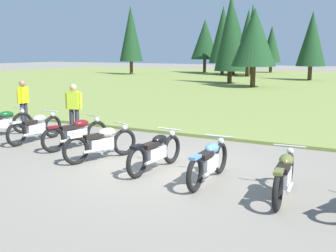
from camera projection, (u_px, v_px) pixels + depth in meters
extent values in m
plane|color=gray|center=(156.00, 168.00, 9.71)|extent=(140.00, 140.00, 0.00)
cube|color=olive|center=(325.00, 86.00, 31.84)|extent=(80.00, 44.00, 0.10)
cylinder|color=#47331E|center=(247.00, 71.00, 42.77)|extent=(0.36, 0.36, 1.25)
cone|color=#193D1E|center=(248.00, 37.00, 42.16)|extent=(2.73, 2.73, 5.57)
cylinder|color=#47331E|center=(271.00, 68.00, 50.11)|extent=(0.36, 0.36, 1.30)
cone|color=#193D1E|center=(272.00, 44.00, 49.61)|extent=(2.35, 2.35, 4.32)
cylinder|color=#47331E|center=(251.00, 70.00, 45.93)|extent=(0.36, 0.36, 1.24)
cone|color=#193D1E|center=(252.00, 34.00, 45.25)|extent=(2.06, 2.06, 6.44)
cylinder|color=#47331E|center=(230.00, 78.00, 33.45)|extent=(0.36, 0.36, 1.11)
cone|color=#193D1E|center=(231.00, 32.00, 32.82)|extent=(2.48, 2.48, 5.98)
cylinder|color=#47331E|center=(253.00, 77.00, 29.91)|extent=(0.36, 0.36, 1.59)
cone|color=#193D1E|center=(254.00, 37.00, 29.41)|extent=(3.16, 3.16, 4.06)
cylinder|color=#47331E|center=(233.00, 69.00, 45.47)|extent=(0.36, 0.36, 1.51)
cone|color=#193D1E|center=(234.00, 35.00, 44.84)|extent=(3.45, 3.45, 5.56)
cylinder|color=#47331E|center=(131.00, 68.00, 46.26)|extent=(0.36, 0.36, 1.53)
cone|color=#193D1E|center=(131.00, 34.00, 45.60)|extent=(2.53, 2.53, 5.94)
cylinder|color=#47331E|center=(222.00, 69.00, 45.70)|extent=(0.36, 0.36, 1.36)
cone|color=#193D1E|center=(223.00, 35.00, 45.04)|extent=(2.98, 2.98, 6.06)
cylinder|color=#47331E|center=(205.00, 66.00, 49.49)|extent=(0.36, 0.36, 1.69)
cone|color=#193D1E|center=(205.00, 39.00, 48.94)|extent=(3.22, 3.22, 4.60)
cylinder|color=#47331E|center=(310.00, 74.00, 37.01)|extent=(0.36, 0.36, 1.34)
cone|color=#193D1E|center=(312.00, 39.00, 36.47)|extent=(2.53, 2.53, 4.73)
torus|color=black|center=(22.00, 123.00, 13.75)|extent=(0.31, 0.70, 0.70)
cube|color=silver|center=(1.00, 124.00, 13.27)|extent=(0.39, 0.67, 0.28)
ellipsoid|color=#144C23|center=(6.00, 114.00, 13.34)|extent=(0.40, 0.54, 0.22)
cylinder|color=silver|center=(18.00, 108.00, 13.60)|extent=(0.60, 0.22, 0.03)
sphere|color=silver|center=(22.00, 111.00, 13.70)|extent=(0.14, 0.14, 0.14)
torus|color=black|center=(53.00, 127.00, 13.05)|extent=(0.12, 0.70, 0.70)
torus|color=black|center=(16.00, 134.00, 11.86)|extent=(0.12, 0.70, 0.70)
cube|color=silver|center=(35.00, 129.00, 12.45)|extent=(0.22, 0.65, 0.28)
ellipsoid|color=#B7B7BC|center=(39.00, 119.00, 12.55)|extent=(0.27, 0.49, 0.22)
cube|color=black|center=(29.00, 122.00, 12.22)|extent=(0.23, 0.49, 0.10)
cube|color=#B7B7BC|center=(15.00, 122.00, 11.80)|extent=(0.15, 0.32, 0.06)
cylinder|color=silver|center=(49.00, 111.00, 12.87)|extent=(0.62, 0.05, 0.03)
sphere|color=silver|center=(53.00, 115.00, 13.00)|extent=(0.14, 0.14, 0.14)
cylinder|color=silver|center=(31.00, 134.00, 12.14)|extent=(0.09, 0.55, 0.07)
torus|color=black|center=(97.00, 133.00, 12.10)|extent=(0.30, 0.70, 0.70)
torus|color=black|center=(53.00, 140.00, 11.14)|extent=(0.30, 0.70, 0.70)
cube|color=silver|center=(76.00, 134.00, 11.61)|extent=(0.38, 0.67, 0.28)
ellipsoid|color=maroon|center=(81.00, 124.00, 11.68)|extent=(0.39, 0.54, 0.22)
cube|color=black|center=(68.00, 127.00, 11.42)|extent=(0.35, 0.52, 0.10)
cube|color=maroon|center=(52.00, 127.00, 11.08)|extent=(0.23, 0.35, 0.06)
cylinder|color=silver|center=(93.00, 116.00, 11.94)|extent=(0.60, 0.21, 0.03)
sphere|color=silver|center=(97.00, 120.00, 12.05)|extent=(0.14, 0.14, 0.14)
cylinder|color=silver|center=(69.00, 140.00, 11.32)|extent=(0.23, 0.55, 0.07)
torus|color=black|center=(124.00, 142.00, 10.85)|extent=(0.34, 0.69, 0.70)
torus|color=black|center=(76.00, 150.00, 9.96)|extent=(0.34, 0.69, 0.70)
cube|color=silver|center=(101.00, 144.00, 10.40)|extent=(0.42, 0.67, 0.28)
ellipsoid|color=beige|center=(107.00, 132.00, 10.46)|extent=(0.42, 0.54, 0.22)
cube|color=black|center=(93.00, 137.00, 10.22)|extent=(0.38, 0.53, 0.10)
cube|color=beige|center=(75.00, 136.00, 9.90)|extent=(0.25, 0.35, 0.06)
cylinder|color=silver|center=(121.00, 123.00, 10.70)|extent=(0.59, 0.25, 0.03)
sphere|color=silver|center=(125.00, 128.00, 10.80)|extent=(0.14, 0.14, 0.14)
cylinder|color=silver|center=(94.00, 151.00, 10.12)|extent=(0.26, 0.54, 0.07)
torus|color=black|center=(172.00, 149.00, 10.07)|extent=(0.15, 0.71, 0.70)
torus|color=black|center=(137.00, 162.00, 8.90)|extent=(0.15, 0.71, 0.70)
cube|color=silver|center=(155.00, 153.00, 9.48)|extent=(0.24, 0.65, 0.28)
ellipsoid|color=black|center=(160.00, 140.00, 9.58)|extent=(0.29, 0.50, 0.22)
cube|color=black|center=(150.00, 145.00, 9.25)|extent=(0.25, 0.49, 0.10)
cube|color=black|center=(137.00, 147.00, 8.84)|extent=(0.16, 0.33, 0.06)
cylinder|color=silver|center=(169.00, 129.00, 9.89)|extent=(0.62, 0.07, 0.03)
sphere|color=silver|center=(172.00, 134.00, 10.02)|extent=(0.14, 0.14, 0.14)
cylinder|color=silver|center=(153.00, 161.00, 9.17)|extent=(0.11, 0.55, 0.07)
torus|color=black|center=(220.00, 158.00, 9.24)|extent=(0.12, 0.70, 0.70)
torus|color=black|center=(195.00, 174.00, 8.01)|extent=(0.12, 0.70, 0.70)
cube|color=silver|center=(209.00, 163.00, 8.62)|extent=(0.22, 0.65, 0.28)
ellipsoid|color=#598CC6|center=(212.00, 148.00, 8.73)|extent=(0.27, 0.49, 0.22)
cube|color=black|center=(205.00, 155.00, 8.39)|extent=(0.23, 0.49, 0.10)
cube|color=#598CC6|center=(195.00, 157.00, 7.95)|extent=(0.15, 0.32, 0.06)
cylinder|color=silver|center=(219.00, 136.00, 9.06)|extent=(0.62, 0.05, 0.03)
sphere|color=silver|center=(221.00, 141.00, 9.19)|extent=(0.14, 0.14, 0.14)
cylinder|color=silver|center=(209.00, 173.00, 8.31)|extent=(0.08, 0.55, 0.07)
torus|color=black|center=(289.00, 170.00, 8.32)|extent=(0.16, 0.71, 0.70)
torus|color=black|center=(278.00, 191.00, 7.06)|extent=(0.16, 0.71, 0.70)
cube|color=silver|center=(284.00, 177.00, 7.68)|extent=(0.26, 0.66, 0.28)
ellipsoid|color=brown|center=(286.00, 160.00, 7.79)|extent=(0.30, 0.50, 0.22)
cube|color=black|center=(283.00, 169.00, 7.44)|extent=(0.26, 0.50, 0.10)
cube|color=brown|center=(279.00, 172.00, 7.00)|extent=(0.17, 0.33, 0.06)
cylinder|color=silver|center=(290.00, 146.00, 8.14)|extent=(0.62, 0.09, 0.03)
sphere|color=silver|center=(290.00, 151.00, 8.27)|extent=(0.14, 0.14, 0.14)
cylinder|color=silver|center=(289.00, 188.00, 7.37)|extent=(0.12, 0.55, 0.07)
cylinder|color=#2D2D38|center=(26.00, 115.00, 14.85)|extent=(0.14, 0.14, 0.88)
cylinder|color=#2D2D38|center=(23.00, 116.00, 14.68)|extent=(0.14, 0.14, 0.88)
cube|color=#D8EA19|center=(23.00, 95.00, 14.63)|extent=(0.27, 0.39, 0.56)
sphere|color=#9E7051|center=(22.00, 83.00, 14.56)|extent=(0.22, 0.22, 0.22)
cylinder|color=#D8EA19|center=(27.00, 95.00, 14.85)|extent=(0.09, 0.09, 0.52)
cylinder|color=#D8EA19|center=(19.00, 96.00, 14.42)|extent=(0.09, 0.09, 0.52)
cylinder|color=#2D2D38|center=(72.00, 123.00, 13.26)|extent=(0.14, 0.14, 0.88)
cylinder|color=#2D2D38|center=(77.00, 123.00, 13.22)|extent=(0.14, 0.14, 0.88)
cube|color=#C6E52D|center=(74.00, 100.00, 13.11)|extent=(0.41, 0.32, 0.56)
sphere|color=tan|center=(73.00, 87.00, 13.04)|extent=(0.22, 0.22, 0.22)
cylinder|color=#C6E52D|center=(67.00, 101.00, 13.16)|extent=(0.09, 0.09, 0.52)
cylinder|color=#C6E52D|center=(81.00, 101.00, 13.07)|extent=(0.09, 0.09, 0.52)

